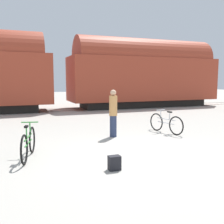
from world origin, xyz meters
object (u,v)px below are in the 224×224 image
Objects in this scene: bicycle_silver at (166,123)px; person_in_tan at (113,113)px; backpack at (114,163)px; freight_train at (60,71)px; bicycle_green at (28,144)px.

person_in_tan reaches higher than bicycle_silver.
person_in_tan is 3.70m from backpack.
freight_train is 73.08× the size of backpack.
bicycle_green is 5.33× the size of backpack.
bicycle_green is at bearing -163.08° from bicycle_silver.
bicycle_green is 2.50m from backpack.
bicycle_green is (-2.84, -11.18, -2.33)m from freight_train.
backpack is at bearing -136.60° from bicycle_silver.
freight_train is at bearing 75.76° from bicycle_green.
freight_train reaches higher than backpack.
backpack is (1.82, -1.70, -0.23)m from bicycle_green.
bicycle_silver is 2.29m from person_in_tan.
bicycle_green is 1.03× the size of person_in_tan.
bicycle_green reaches higher than bicycle_silver.
person_in_tan is at bearing 28.57° from bicycle_green.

